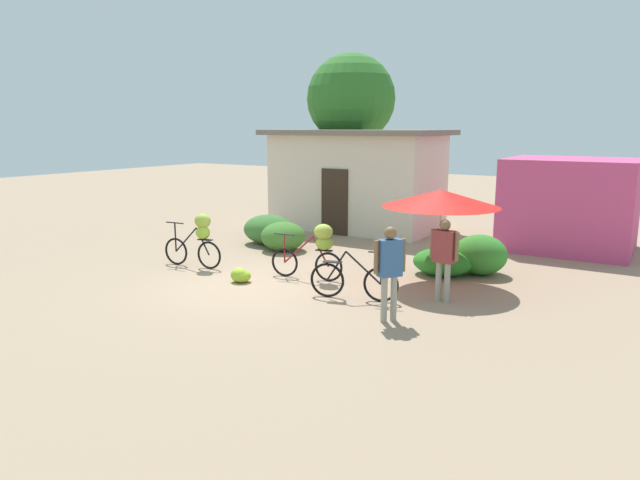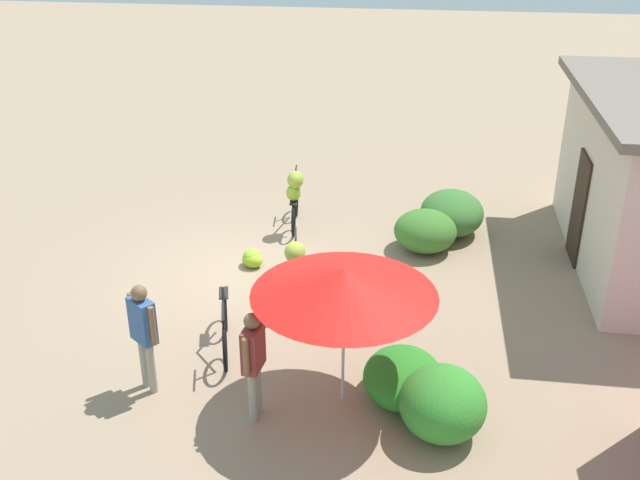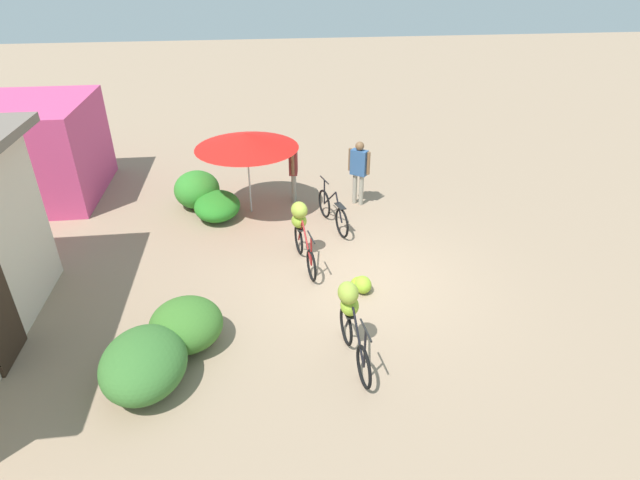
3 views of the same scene
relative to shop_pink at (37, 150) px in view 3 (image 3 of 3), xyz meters
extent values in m
plane|color=#997F65|center=(-4.87, -7.37, -1.21)|extent=(60.00, 60.00, 0.00)
cube|color=#CD437A|center=(0.00, 0.00, 0.00)|extent=(3.20, 2.80, 2.42)
ellipsoid|color=#396E2E|center=(-7.22, -3.70, -0.80)|extent=(1.49, 1.24, 0.83)
ellipsoid|color=#3D7329|center=(-6.36, -4.22, -0.83)|extent=(1.19, 1.18, 0.77)
ellipsoid|color=#298024|center=(-1.86, -4.47, -0.91)|extent=(1.32, 1.08, 0.59)
ellipsoid|color=#33882C|center=(-1.18, -3.96, -0.76)|extent=(1.18, 1.10, 0.89)
cylinder|color=beige|center=(-1.66, -5.27, -0.25)|extent=(0.04, 0.04, 1.91)
cone|color=red|center=(-1.66, -5.27, 0.60)|extent=(2.39, 2.39, 0.35)
torus|color=black|center=(-7.59, -6.88, -0.88)|extent=(0.65, 0.12, 0.65)
torus|color=black|center=(-6.63, -6.78, -0.88)|extent=(0.65, 0.12, 0.65)
cylinder|color=black|center=(-6.80, -6.80, -0.58)|extent=(0.37, 0.08, 0.63)
cylinder|color=black|center=(-7.28, -6.85, -0.58)|extent=(0.65, 0.11, 0.64)
cylinder|color=black|center=(-7.59, -6.88, -0.20)|extent=(0.50, 0.08, 0.03)
cylinder|color=black|center=(-7.59, -6.88, -0.54)|extent=(0.04, 0.04, 0.69)
cube|color=black|center=(-6.73, -6.79, -0.53)|extent=(0.37, 0.18, 0.02)
ellipsoid|color=#91B732|center=(-6.78, -6.79, -0.36)|extent=(0.36, 0.29, 0.31)
ellipsoid|color=#92AA39|center=(-6.81, -6.76, -0.10)|extent=(0.43, 0.36, 0.33)
torus|color=black|center=(-4.75, -6.41, -0.89)|extent=(0.63, 0.15, 0.63)
torus|color=black|center=(-3.73, -6.26, -0.89)|extent=(0.63, 0.15, 0.63)
cylinder|color=maroon|center=(-3.91, -6.28, -0.58)|extent=(0.40, 0.10, 0.64)
cylinder|color=maroon|center=(-4.42, -6.36, -0.58)|extent=(0.70, 0.14, 0.65)
cylinder|color=black|center=(-4.75, -6.41, -0.27)|extent=(0.50, 0.11, 0.03)
cylinder|color=maroon|center=(-4.75, -6.41, -0.58)|extent=(0.04, 0.04, 0.63)
cube|color=black|center=(-3.83, -6.27, -0.55)|extent=(0.38, 0.19, 0.02)
ellipsoid|color=#87A42F|center=(-3.83, -6.26, -0.39)|extent=(0.43, 0.36, 0.28)
ellipsoid|color=#96A938|center=(-3.85, -6.27, -0.14)|extent=(0.45, 0.38, 0.33)
torus|color=black|center=(-2.13, -7.00, -0.87)|extent=(0.67, 0.22, 0.68)
torus|color=black|center=(-3.15, -7.26, -0.87)|extent=(0.67, 0.22, 0.68)
cylinder|color=black|center=(-2.97, -7.22, -0.58)|extent=(0.39, 0.13, 0.61)
cylinder|color=black|center=(-2.46, -7.09, -0.58)|extent=(0.69, 0.21, 0.61)
cylinder|color=black|center=(-2.13, -7.00, -0.26)|extent=(0.49, 0.15, 0.03)
cylinder|color=black|center=(-2.13, -7.00, -0.57)|extent=(0.04, 0.04, 0.61)
cube|color=black|center=(-3.05, -7.24, -0.50)|extent=(0.38, 0.23, 0.02)
ellipsoid|color=#92BC26|center=(-5.23, -7.30, -1.08)|extent=(0.43, 0.47, 0.27)
ellipsoid|color=#8DBA2B|center=(-5.29, -7.32, -1.05)|extent=(0.40, 0.35, 0.32)
cylinder|color=gray|center=(-1.08, -6.37, -0.83)|extent=(0.11, 0.11, 0.76)
cylinder|color=gray|center=(-1.25, -6.34, -0.83)|extent=(0.11, 0.11, 0.76)
cube|color=maroon|center=(-1.17, -6.36, -0.15)|extent=(0.42, 0.25, 0.60)
cylinder|color=brown|center=(-0.92, -6.39, -0.12)|extent=(0.08, 0.08, 0.54)
cylinder|color=brown|center=(-1.41, -6.32, -0.12)|extent=(0.08, 0.08, 0.54)
sphere|color=brown|center=(-1.17, -6.36, 0.25)|extent=(0.21, 0.21, 0.21)
cylinder|color=gray|center=(-1.48, -7.86, -0.81)|extent=(0.11, 0.11, 0.79)
cylinder|color=gray|center=(-1.59, -8.00, -0.81)|extent=(0.11, 0.11, 0.79)
cube|color=#33598C|center=(-1.53, -7.93, -0.11)|extent=(0.40, 0.44, 0.62)
cylinder|color=brown|center=(-1.38, -7.73, -0.08)|extent=(0.08, 0.08, 0.56)
cylinder|color=brown|center=(-1.69, -8.13, -0.08)|extent=(0.08, 0.08, 0.56)
sphere|color=brown|center=(-1.53, -7.93, 0.31)|extent=(0.21, 0.21, 0.21)
camera|label=1|loc=(2.40, -16.45, 2.02)|focal=32.40mm
camera|label=2|loc=(6.43, -4.47, 5.17)|focal=41.79mm
camera|label=3|loc=(-13.02, -5.57, 4.46)|focal=28.75mm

